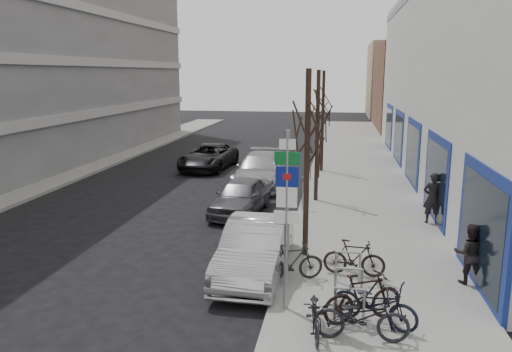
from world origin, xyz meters
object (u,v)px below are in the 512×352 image
(meter_mid, at_px, (303,190))
(bike_mid_curb, at_px, (375,299))
(meter_back, at_px, (311,165))
(pedestrian_far, at_px, (469,253))
(tree_near, at_px, (308,120))
(parked_car_mid, at_px, (241,196))
(parked_car_front, at_px, (255,248))
(bike_far_inner, at_px, (354,257))
(bike_mid_inner, at_px, (292,262))
(highway_sign_pole, at_px, (287,210))
(lane_car, at_px, (209,157))
(bike_far_curb, at_px, (361,313))
(bike_near_right, at_px, (363,297))
(meter_front, at_px, (288,234))
(bike_rack, at_px, (349,281))
(tree_mid, at_px, (318,105))
(bike_near_left, at_px, (316,310))
(pedestrian_near, at_px, (433,198))
(parked_car_back, at_px, (261,170))
(tree_far, at_px, (323,97))

(meter_mid, relative_size, bike_mid_curb, 0.68)
(meter_back, distance_m, pedestrian_far, 12.74)
(tree_near, height_order, parked_car_mid, tree_near)
(parked_car_front, bearing_deg, meter_mid, 83.84)
(bike_mid_curb, relative_size, bike_far_inner, 1.14)
(tree_near, xyz_separation_m, bike_mid_inner, (-0.20, -1.95, -3.45))
(highway_sign_pole, bearing_deg, lane_car, 110.30)
(bike_far_curb, relative_size, parked_car_front, 0.42)
(bike_mid_curb, relative_size, bike_far_curb, 0.97)
(bike_near_right, xyz_separation_m, bike_far_inner, (-0.12, 2.51, -0.07))
(meter_mid, xyz_separation_m, bike_far_inner, (1.82, -6.33, -0.27))
(highway_sign_pole, relative_size, bike_far_curb, 2.21)
(bike_far_curb, bearing_deg, bike_near_right, -5.98)
(bike_far_curb, relative_size, parked_car_mid, 0.47)
(bike_far_curb, distance_m, pedestrian_far, 4.29)
(meter_front, bearing_deg, pedestrian_far, -10.46)
(highway_sign_pole, xyz_separation_m, parked_car_mid, (-2.60, 7.98, -1.77))
(bike_far_curb, height_order, pedestrian_far, pedestrian_far)
(meter_front, bearing_deg, tree_near, 48.01)
(highway_sign_pole, relative_size, parked_car_front, 0.92)
(meter_front, height_order, bike_far_inner, meter_front)
(tree_near, bearing_deg, lane_car, 115.80)
(bike_mid_inner, height_order, lane_car, lane_car)
(bike_rack, height_order, pedestrian_far, pedestrian_far)
(tree_mid, height_order, meter_front, tree_mid)
(meter_mid, height_order, bike_mid_curb, meter_mid)
(highway_sign_pole, distance_m, bike_near_left, 2.18)
(tree_near, bearing_deg, meter_front, -131.99)
(parked_car_front, bearing_deg, bike_mid_inner, -28.34)
(tree_near, xyz_separation_m, meter_back, (-0.45, 10.50, -3.19))
(pedestrian_near, bearing_deg, parked_car_back, -41.79)
(tree_near, height_order, bike_far_inner, tree_near)
(highway_sign_pole, distance_m, tree_far, 16.59)
(meter_mid, xyz_separation_m, pedestrian_near, (4.65, -1.12, 0.15))
(tree_near, relative_size, parked_car_back, 1.02)
(meter_mid, relative_size, lane_car, 0.25)
(parked_car_back, bearing_deg, bike_rack, -71.92)
(bike_far_curb, distance_m, parked_car_mid, 10.02)
(parked_car_back, height_order, lane_car, parked_car_back)
(meter_mid, xyz_separation_m, bike_far_curb, (1.87, -9.62, -0.19))
(meter_mid, xyz_separation_m, lane_car, (-5.93, 8.21, -0.21))
(meter_front, distance_m, pedestrian_near, 6.39)
(tree_mid, height_order, bike_near_right, tree_mid)
(parked_car_front, xyz_separation_m, parked_car_back, (-1.55, 10.76, 0.03))
(bike_near_left, xyz_separation_m, bike_far_curb, (0.89, -0.13, 0.08))
(bike_near_right, distance_m, bike_far_inner, 2.51)
(tree_far, relative_size, bike_mid_curb, 2.96)
(bike_mid_curb, height_order, pedestrian_near, pedestrian_near)
(tree_near, height_order, lane_car, tree_near)
(parked_car_mid, distance_m, pedestrian_far, 9.11)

